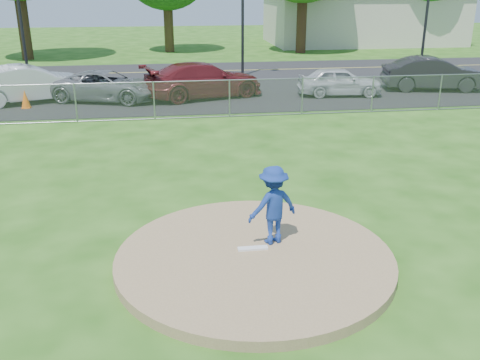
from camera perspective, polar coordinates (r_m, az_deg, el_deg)
The scene contains 16 objects.
ground at distance 19.84m, azimuth -3.28°, elevation 5.28°, with size 120.00×120.00×0.00m, color #215212.
pitchers_mound at distance 10.53m, azimuth 1.55°, elevation -8.38°, with size 5.40×5.40×0.20m, color #927550.
pitching_rubber at distance 10.64m, azimuth 1.38°, elevation -7.30°, with size 0.60×0.15×0.04m, color white.
chain_link_fence at distance 21.61m, azimuth -3.79°, elevation 8.57°, with size 40.00×0.06×1.50m, color gray.
parking_lot at distance 26.15m, azimuth -4.54°, elevation 8.96°, with size 50.00×8.00×0.01m, color black.
street at distance 33.53m, azimuth -5.42°, elevation 11.47°, with size 60.00×7.00×0.01m, color black.
commercial_building at distance 50.36m, azimuth 12.88°, elevation 16.51°, with size 16.40×9.40×4.30m.
traffic_signal_left at distance 31.96m, azimuth -21.95°, elevation 15.78°, with size 1.28×0.20×5.60m.
traffic_signal_right at distance 34.93m, azimuth 19.65°, elevation 16.33°, with size 1.28×0.20×5.60m.
pitcher at distance 10.62m, azimuth 3.55°, elevation -2.69°, with size 1.05×0.60×1.62m, color navy.
traffic_cone at distance 25.14m, azimuth -21.93°, elevation 8.02°, with size 0.40×0.40×0.78m, color orange.
parked_car_white at distance 26.26m, azimuth -21.56°, elevation 9.53°, with size 1.76×5.05×1.66m, color silver.
parked_car_gray at distance 25.54m, azimuth -14.05°, elevation 9.71°, with size 2.25×4.88×1.36m, color slate.
parked_car_darkred at distance 25.56m, azimuth -3.92°, elevation 10.60°, with size 2.30×5.65×1.64m, color maroon.
parked_car_pearl at distance 26.42m, azimuth 10.58°, elevation 10.31°, with size 1.60×3.99×1.36m, color silver.
parked_car_charcoal at distance 29.04m, azimuth 19.94°, elevation 10.62°, with size 1.73×4.96×1.63m, color black.
Camera 1 is at (-1.58, -9.09, 5.17)m, focal length 40.00 mm.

